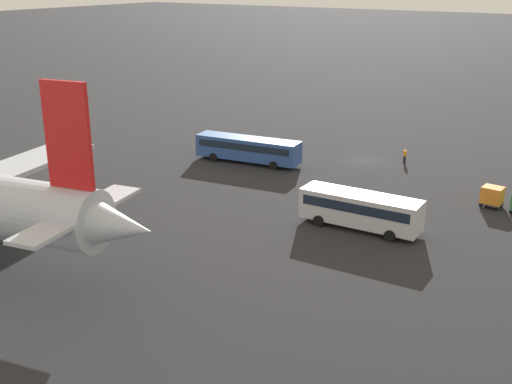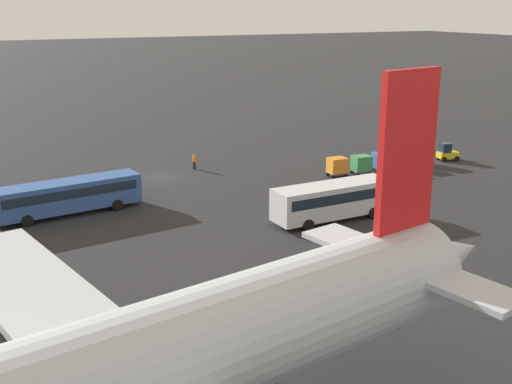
{
  "view_description": "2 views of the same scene",
  "coord_description": "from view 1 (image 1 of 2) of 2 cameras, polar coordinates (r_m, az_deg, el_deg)",
  "views": [
    {
      "loc": [
        -29.43,
        69.87,
        21.82
      ],
      "look_at": [
        -0.74,
        25.63,
        3.57
      ],
      "focal_mm": 45.0,
      "sensor_mm": 36.0,
      "label": 1
    },
    {
      "loc": [
        21.25,
        63.98,
        17.83
      ],
      "look_at": [
        -0.33,
        21.41,
        3.86
      ],
      "focal_mm": 45.0,
      "sensor_mm": 36.0,
      "label": 2
    }
  ],
  "objects": [
    {
      "name": "ground_plane",
      "position": [
        78.9,
        9.73,
        2.76
      ],
      "size": [
        600.0,
        600.0,
        0.0
      ],
      "primitive_type": "plane",
      "color": "#232326"
    },
    {
      "name": "shuttle_bus_near",
      "position": [
        76.61,
        -0.72,
        3.96
      ],
      "size": [
        13.09,
        4.32,
        3.01
      ],
      "rotation": [
        0.0,
        0.0,
        0.12
      ],
      "color": "#2D5199",
      "rests_on": "ground"
    },
    {
      "name": "shuttle_bus_far",
      "position": [
        57.53,
        9.27,
        -1.41
      ],
      "size": [
        10.9,
        3.5,
        3.19
      ],
      "rotation": [
        0.0,
        0.0,
        0.03
      ],
      "color": "silver",
      "rests_on": "ground"
    },
    {
      "name": "worker_person",
      "position": [
        78.68,
        13.08,
        3.15
      ],
      "size": [
        0.38,
        0.38,
        1.74
      ],
      "color": "#1E1E2D",
      "rests_on": "ground"
    },
    {
      "name": "cargo_cart_orange",
      "position": [
        66.18,
        20.27,
        -0.3
      ],
      "size": [
        2.13,
        1.85,
        2.06
      ],
      "rotation": [
        0.0,
        0.0,
        -0.09
      ],
      "color": "#38383D",
      "rests_on": "ground"
    }
  ]
}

